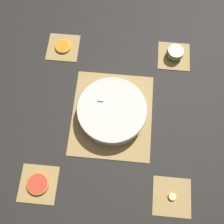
{
  "coord_description": "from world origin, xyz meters",
  "views": [
    {
      "loc": [
        -0.38,
        -0.04,
        1.11
      ],
      "look_at": [
        0.0,
        0.0,
        0.03
      ],
      "focal_mm": 42.0,
      "sensor_mm": 36.0,
      "label": 1
    }
  ],
  "objects_px": {
    "banana_coin_single": "(172,197)",
    "apple_half": "(175,53)",
    "fruit_salad_bowl": "(112,111)",
    "orange_slice_whole": "(63,46)",
    "grapefruit_slice": "(38,184)"
  },
  "relations": [
    {
      "from": "fruit_salad_bowl",
      "to": "apple_half",
      "type": "bearing_deg",
      "value": -39.76
    },
    {
      "from": "orange_slice_whole",
      "to": "grapefruit_slice",
      "type": "distance_m",
      "value": 0.65
    },
    {
      "from": "orange_slice_whole",
      "to": "grapefruit_slice",
      "type": "xyz_separation_m",
      "value": [
        -0.65,
        0.0,
        0.0
      ]
    },
    {
      "from": "fruit_salad_bowl",
      "to": "grapefruit_slice",
      "type": "distance_m",
      "value": 0.43
    },
    {
      "from": "fruit_salad_bowl",
      "to": "orange_slice_whole",
      "type": "xyz_separation_m",
      "value": [
        0.33,
        0.27,
        -0.04
      ]
    },
    {
      "from": "orange_slice_whole",
      "to": "banana_coin_single",
      "type": "bearing_deg",
      "value": -140.26
    },
    {
      "from": "banana_coin_single",
      "to": "apple_half",
      "type": "bearing_deg",
      "value": 0.0
    },
    {
      "from": "fruit_salad_bowl",
      "to": "grapefruit_slice",
      "type": "bearing_deg",
      "value": 140.28
    },
    {
      "from": "fruit_salad_bowl",
      "to": "orange_slice_whole",
      "type": "relative_size",
      "value": 3.83
    },
    {
      "from": "grapefruit_slice",
      "to": "fruit_salad_bowl",
      "type": "bearing_deg",
      "value": -39.72
    },
    {
      "from": "fruit_salad_bowl",
      "to": "apple_half",
      "type": "relative_size",
      "value": 3.73
    },
    {
      "from": "grapefruit_slice",
      "to": "apple_half",
      "type": "bearing_deg",
      "value": -39.74
    },
    {
      "from": "fruit_salad_bowl",
      "to": "grapefruit_slice",
      "type": "xyz_separation_m",
      "value": [
        -0.33,
        0.27,
        -0.03
      ]
    },
    {
      "from": "banana_coin_single",
      "to": "fruit_salad_bowl",
      "type": "bearing_deg",
      "value": 39.71
    },
    {
      "from": "fruit_salad_bowl",
      "to": "banana_coin_single",
      "type": "distance_m",
      "value": 0.43
    }
  ]
}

